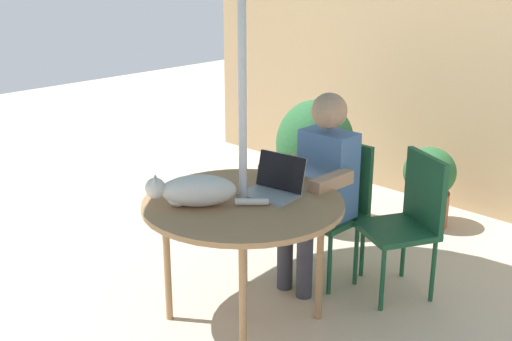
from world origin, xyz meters
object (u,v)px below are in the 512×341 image
at_px(patio_table, 243,210).
at_px(chair_occupied, 335,199).
at_px(chair_empty, 409,214).
at_px(potted_plant_by_chair, 429,184).
at_px(potted_plant_near_fence, 315,156).
at_px(laptop, 276,183).
at_px(person_seated, 321,180).
at_px(cat, 194,191).

distance_m(patio_table, chair_occupied, 0.84).
height_order(chair_empty, potted_plant_by_chair, chair_empty).
relative_size(patio_table, potted_plant_near_fence, 1.13).
relative_size(patio_table, chair_empty, 1.26).
xyz_separation_m(chair_empty, potted_plant_by_chair, (-0.45, 1.02, -0.18)).
bearing_deg(potted_plant_near_fence, patio_table, -65.82).
bearing_deg(laptop, patio_table, -103.41).
relative_size(chair_empty, person_seated, 0.72).
distance_m(chair_occupied, cat, 1.11).
bearing_deg(person_seated, chair_empty, 29.28).
distance_m(chair_occupied, person_seated, 0.23).
bearing_deg(potted_plant_by_chair, laptop, -89.22).
relative_size(patio_table, person_seated, 0.91).
bearing_deg(chair_occupied, person_seated, -90.00).
bearing_deg(potted_plant_by_chair, cat, -94.20).
height_order(chair_occupied, chair_empty, same).
distance_m(chair_empty, cat, 1.35).
distance_m(person_seated, potted_plant_near_fence, 0.92).
xyz_separation_m(chair_occupied, chair_empty, (0.48, 0.11, 0.00)).
relative_size(laptop, cat, 0.67).
bearing_deg(chair_empty, chair_occupied, -166.92).
distance_m(chair_empty, potted_plant_by_chair, 1.13).
xyz_separation_m(patio_table, chair_occupied, (0.00, 0.82, -0.16)).
xyz_separation_m(potted_plant_near_fence, potted_plant_by_chair, (0.63, 0.61, -0.22)).
height_order(chair_empty, laptop, laptop).
relative_size(patio_table, cat, 2.23).
xyz_separation_m(patio_table, potted_plant_near_fence, (-0.61, 1.35, -0.12)).
relative_size(laptop, potted_plant_by_chair, 0.54).
bearing_deg(laptop, person_seated, 96.06).
bearing_deg(chair_occupied, potted_plant_by_chair, 88.73).
bearing_deg(potted_plant_near_fence, person_seated, -48.35).
height_order(patio_table, chair_occupied, chair_occupied).
bearing_deg(chair_empty, person_seated, -150.72).
relative_size(chair_occupied, laptop, 2.63).
distance_m(chair_empty, laptop, 0.89).
relative_size(person_seated, potted_plant_near_fence, 1.24).
bearing_deg(person_seated, chair_occupied, 90.00).
bearing_deg(person_seated, potted_plant_by_chair, 88.88).
bearing_deg(patio_table, chair_empty, 62.95).
relative_size(potted_plant_near_fence, potted_plant_by_chair, 1.59).
xyz_separation_m(chair_occupied, cat, (-0.14, -1.06, 0.30)).
bearing_deg(person_seated, laptop, -83.94).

